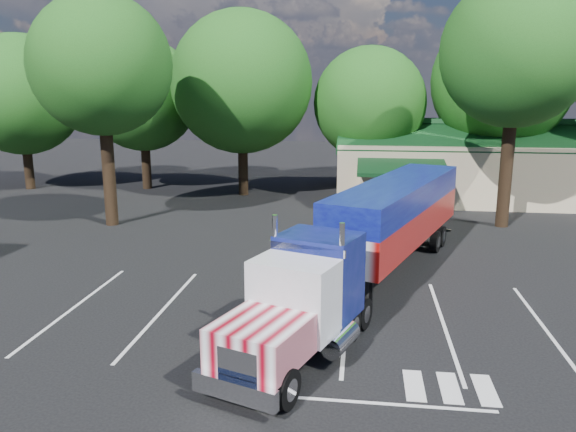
# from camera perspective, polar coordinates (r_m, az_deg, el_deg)

# --- Properties ---
(ground) EXTENTS (120.00, 120.00, 0.00)m
(ground) POSITION_cam_1_polar(r_m,az_deg,el_deg) (25.06, -1.02, -4.81)
(ground) COLOR black
(ground) RESTS_ON ground
(event_hall) EXTENTS (24.20, 14.12, 5.55)m
(event_hall) POSITION_cam_1_polar(r_m,az_deg,el_deg) (43.00, 21.23, 4.73)
(event_hall) COLOR #B9B08A
(event_hall) RESTS_ON ground
(tree_row_a) EXTENTS (9.00, 9.00, 11.68)m
(tree_row_a) POSITION_cam_1_polar(r_m,az_deg,el_deg) (47.59, -25.47, 11.06)
(tree_row_a) COLOR black
(tree_row_a) RESTS_ON ground
(tree_row_b) EXTENTS (8.40, 8.40, 11.35)m
(tree_row_b) POSITION_cam_1_polar(r_m,az_deg,el_deg) (44.62, -14.57, 11.79)
(tree_row_b) COLOR black
(tree_row_b) RESTS_ON ground
(tree_row_c) EXTENTS (10.00, 10.00, 13.05)m
(tree_row_c) POSITION_cam_1_polar(r_m,az_deg,el_deg) (40.74, -4.73, 13.37)
(tree_row_c) COLOR black
(tree_row_c) RESTS_ON ground
(tree_row_d) EXTENTS (8.00, 8.00, 10.60)m
(tree_row_d) POSITION_cam_1_polar(r_m,az_deg,el_deg) (41.14, 8.30, 11.25)
(tree_row_d) COLOR black
(tree_row_d) RESTS_ON ground
(tree_row_e) EXTENTS (9.60, 9.60, 12.90)m
(tree_row_e) POSITION_cam_1_polar(r_m,az_deg,el_deg) (42.68, 20.83, 12.64)
(tree_row_e) COLOR black
(tree_row_e) RESTS_ON ground
(tree_near_left) EXTENTS (7.60, 7.60, 12.65)m
(tree_near_left) POSITION_cam_1_polar(r_m,az_deg,el_deg) (32.83, -18.44, 14.30)
(tree_near_left) COLOR black
(tree_near_left) RESTS_ON ground
(tree_near_right) EXTENTS (8.00, 8.00, 13.50)m
(tree_near_right) POSITION_cam_1_polar(r_m,az_deg,el_deg) (33.14, 22.17, 15.13)
(tree_near_right) COLOR black
(tree_near_right) RESTS_ON ground
(semi_truck) EXTENTS (8.69, 18.57, 3.97)m
(semi_truck) POSITION_cam_1_polar(r_m,az_deg,el_deg) (22.06, 9.17, -1.35)
(semi_truck) COLOR black
(semi_truck) RESTS_ON ground
(woman) EXTENTS (0.54, 0.65, 1.51)m
(woman) POSITION_cam_1_polar(r_m,az_deg,el_deg) (23.48, 2.40, -4.10)
(woman) COLOR black
(woman) RESTS_ON ground
(bicycle) EXTENTS (0.93, 1.66, 0.82)m
(bicycle) POSITION_cam_1_polar(r_m,az_deg,el_deg) (25.70, 3.29, -3.42)
(bicycle) COLOR black
(bicycle) RESTS_ON ground
(silver_sedan) EXTENTS (4.13, 2.79, 1.29)m
(silver_sedan) POSITION_cam_1_polar(r_m,az_deg,el_deg) (39.00, 18.64, 1.86)
(silver_sedan) COLOR #B0B3B8
(silver_sedan) RESTS_ON ground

